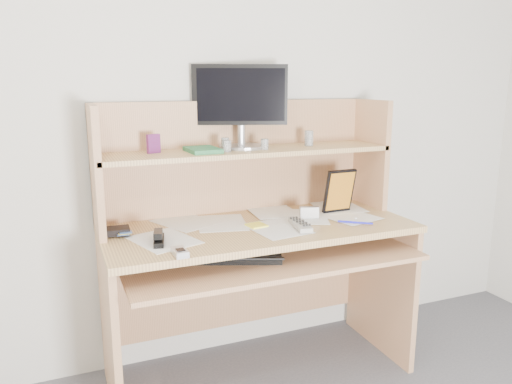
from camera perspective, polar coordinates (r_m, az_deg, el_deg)
name	(u,v)px	position (r m, az deg, el deg)	size (l,w,h in m)	color
back_wall	(235,111)	(2.49, -2.42, 9.27)	(3.60, 0.04, 2.50)	beige
desk	(253,232)	(2.36, -0.33, -4.61)	(1.40, 0.70, 1.30)	tan
paper_clutter	(260,225)	(2.27, 0.42, -3.76)	(1.32, 0.54, 0.01)	white
keyboard	(235,257)	(2.14, -2.39, -7.38)	(0.42, 0.28, 0.03)	black
tv_remote	(300,224)	(2.24, 5.06, -3.72)	(0.06, 0.21, 0.02)	#A6A6A1
flip_phone	(180,251)	(1.91, -8.70, -6.70)	(0.05, 0.09, 0.02)	silver
stapler	(159,237)	(2.06, -11.05, -5.02)	(0.04, 0.15, 0.05)	black
wallet	(117,231)	(2.21, -15.60, -4.29)	(0.10, 0.09, 0.03)	black
sticky_note_pad	(257,226)	(2.25, 0.06, -3.86)	(0.08, 0.08, 0.01)	yellow
digital_camera	(309,212)	(2.39, 6.10, -2.31)	(0.09, 0.03, 0.05)	#A2A2A4
game_case	(339,191)	(2.48, 9.50, 0.12)	(0.16, 0.02, 0.22)	black
blue_pen	(355,222)	(2.33, 11.28, -3.43)	(0.01, 0.01, 0.16)	#1D1CD5
card_box	(153,144)	(2.25, -11.64, 5.43)	(0.06, 0.02, 0.08)	maroon
shelf_book	(203,150)	(2.26, -6.10, 4.81)	(0.13, 0.19, 0.02)	#307840
chip_stack_a	(265,144)	(2.32, 0.99, 5.48)	(0.04, 0.04, 0.05)	black
chip_stack_b	(225,144)	(2.29, -3.54, 5.47)	(0.04, 0.04, 0.06)	silver
chip_stack_c	(227,146)	(2.25, -3.37, 5.26)	(0.04, 0.04, 0.05)	black
chip_stack_d	(309,138)	(2.47, 6.07, 6.13)	(0.04, 0.04, 0.07)	white
monitor	(240,104)	(2.39, -1.80, 10.05)	(0.43, 0.23, 0.39)	#ABACB0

